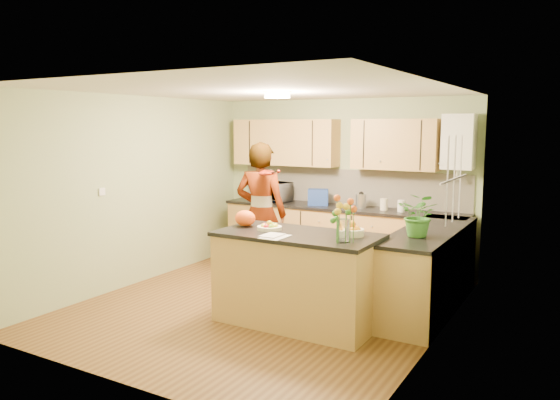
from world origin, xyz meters
The scene contains 28 objects.
floor centered at (0.00, 0.00, 0.00)m, with size 4.50×4.50×0.00m, color brown.
ceiling centered at (0.00, 0.00, 2.50)m, with size 4.00×4.50×0.02m, color silver.
wall_back centered at (0.00, 2.25, 1.25)m, with size 4.00×0.02×2.50m, color #9CAF7D.
wall_front centered at (0.00, -2.25, 1.25)m, with size 4.00×0.02×2.50m, color #9CAF7D.
wall_left centered at (-2.00, 0.00, 1.25)m, with size 0.02×4.50×2.50m, color #9CAF7D.
wall_right centered at (2.00, 0.00, 1.25)m, with size 0.02×4.50×2.50m, color #9CAF7D.
back_counter centered at (0.10, 1.95, 0.47)m, with size 3.64×0.62×0.94m.
right_counter centered at (1.70, 0.85, 0.47)m, with size 0.62×2.24×0.94m.
splashback centered at (0.10, 2.23, 1.20)m, with size 3.60×0.02×0.52m, color silver.
upper_cabinets centered at (-0.18, 2.08, 1.85)m, with size 3.20×0.34×0.70m.
boiler centered at (1.70, 2.09, 1.90)m, with size 0.40×0.30×0.86m.
window_right centered at (1.99, 0.60, 1.55)m, with size 0.01×1.30×1.05m.
light_switch centered at (-1.99, -0.60, 1.30)m, with size 0.02×0.09×0.09m, color white.
ceiling_lamp centered at (0.00, 0.30, 2.46)m, with size 0.30×0.30×0.07m.
peninsula_island centered at (0.59, -0.29, 0.49)m, with size 1.72×0.88×0.98m.
fruit_dish centered at (0.24, -0.29, 1.02)m, with size 0.27×0.27×0.09m.
orange_bowl centered at (1.14, -0.14, 1.05)m, with size 0.25×0.25×0.15m.
flower_vase centered at (1.19, -0.47, 1.32)m, with size 0.27×0.27×0.50m.
orange_bag centered at (-0.11, -0.24, 1.07)m, with size 0.24×0.20×0.18m, color #FF5515.
papers centered at (0.49, -0.59, 0.99)m, with size 0.23×0.31×0.01m, color silver.
violinist centered at (-0.52, 0.76, 0.95)m, with size 0.69×0.45×1.90m, color #EBB28F.
violin centered at (-0.32, 0.54, 1.52)m, with size 0.56×0.22×0.11m, color #510805, non-canonical shape.
microwave centered at (-1.04, 1.92, 1.09)m, with size 0.54×0.37×0.30m, color white.
blue_box centered at (-0.26, 1.93, 1.06)m, with size 0.29×0.22×0.24m, color navy.
kettle centered at (0.41, 1.96, 1.05)m, with size 0.15×0.15×0.28m.
jar_cream centered at (0.76, 1.94, 1.02)m, with size 0.10×0.10×0.16m, color #F7EBC6.
jar_white centered at (1.01, 1.93, 1.02)m, with size 0.10×0.10×0.16m, color white.
potted_plant centered at (1.70, 0.37, 1.17)m, with size 0.42×0.37×0.47m, color #367B29.
Camera 1 is at (3.27, -5.27, 2.11)m, focal length 35.00 mm.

